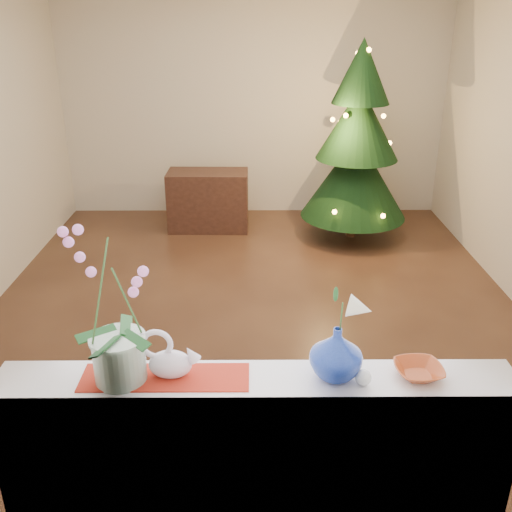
{
  "coord_description": "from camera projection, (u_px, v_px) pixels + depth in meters",
  "views": [
    {
      "loc": [
        -0.01,
        -4.35,
        2.33
      ],
      "look_at": [
        0.01,
        -1.4,
        1.05
      ],
      "focal_mm": 40.0,
      "sensor_mm": 36.0,
      "label": 1
    }
  ],
  "objects": [
    {
      "name": "wall_back",
      "position": [
        254.0,
        101.0,
        6.68
      ],
      "size": [
        4.5,
        0.1,
        2.7
      ],
      "primitive_type": "cube",
      "color": "beige",
      "rests_on": "ground"
    },
    {
      "name": "orchid_pot",
      "position": [
        114.0,
        308.0,
        2.23
      ],
      "size": [
        0.26,
        0.26,
        0.68
      ],
      "primitive_type": null,
      "rotation": [
        0.0,
        0.0,
        -0.14
      ],
      "color": "white",
      "rests_on": "windowsill"
    },
    {
      "name": "swan",
      "position": [
        170.0,
        355.0,
        2.35
      ],
      "size": [
        0.25,
        0.12,
        0.21
      ],
      "primitive_type": null,
      "rotation": [
        0.0,
        0.0,
        0.01
      ],
      "color": "silver",
      "rests_on": "windowsill"
    },
    {
      "name": "xmas_tree",
      "position": [
        357.0,
        143.0,
        5.99
      ],
      "size": [
        1.28,
        1.28,
        2.09
      ],
      "primitive_type": null,
      "rotation": [
        0.0,
        0.0,
        -0.13
      ],
      "color": "black",
      "rests_on": "ground"
    },
    {
      "name": "windowsill",
      "position": [
        256.0,
        382.0,
        2.39
      ],
      "size": [
        2.2,
        0.26,
        0.04
      ],
      "primitive_type": "cube",
      "color": "white",
      "rests_on": "window_apron"
    },
    {
      "name": "blue_vase",
      "position": [
        337.0,
        349.0,
        2.34
      ],
      "size": [
        0.28,
        0.28,
        0.26
      ],
      "primitive_type": "imported",
      "rotation": [
        0.0,
        0.0,
        0.13
      ],
      "color": "navy",
      "rests_on": "windowsill"
    },
    {
      "name": "wall_front",
      "position": [
        256.0,
        301.0,
        2.09
      ],
      "size": [
        4.5,
        0.1,
        2.7
      ],
      "primitive_type": "cube",
      "color": "beige",
      "rests_on": "ground"
    },
    {
      "name": "paperweight",
      "position": [
        363.0,
        377.0,
        2.32
      ],
      "size": [
        0.07,
        0.07,
        0.07
      ],
      "primitive_type": "sphere",
      "rotation": [
        0.0,
        0.0,
        0.11
      ],
      "color": "white",
      "rests_on": "windowsill"
    },
    {
      "name": "runner",
      "position": [
        165.0,
        377.0,
        2.38
      ],
      "size": [
        0.7,
        0.2,
        0.01
      ],
      "primitive_type": "cube",
      "color": "maroon",
      "rests_on": "windowsill"
    },
    {
      "name": "lily",
      "position": [
        340.0,
        299.0,
        2.24
      ],
      "size": [
        0.15,
        0.08,
        0.2
      ],
      "primitive_type": null,
      "color": "silver",
      "rests_on": "blue_vase"
    },
    {
      "name": "window_frame",
      "position": [
        256.0,
        208.0,
        1.98
      ],
      "size": [
        2.22,
        0.06,
        1.6
      ],
      "primitive_type": null,
      "color": "white",
      "rests_on": "windowsill"
    },
    {
      "name": "window_apron",
      "position": [
        256.0,
        481.0,
        2.49
      ],
      "size": [
        2.2,
        0.08,
        0.88
      ],
      "primitive_type": "cube",
      "color": "white",
      "rests_on": "ground"
    },
    {
      "name": "ground",
      "position": [
        254.0,
        304.0,
        4.92
      ],
      "size": [
        5.0,
        5.0,
        0.0
      ],
      "primitive_type": "plane",
      "color": "#361F16",
      "rests_on": "ground"
    },
    {
      "name": "amber_dish",
      "position": [
        418.0,
        372.0,
        2.38
      ],
      "size": [
        0.18,
        0.18,
        0.04
      ],
      "primitive_type": "imported",
      "rotation": [
        0.0,
        0.0,
        0.08
      ],
      "color": "#9D3D18",
      "rests_on": "windowsill"
    },
    {
      "name": "side_table",
      "position": [
        208.0,
        201.0,
        6.49
      ],
      "size": [
        0.9,
        0.46,
        0.67
      ],
      "primitive_type": "cube",
      "rotation": [
        0.0,
        0.0,
        -0.02
      ],
      "color": "black",
      "rests_on": "ground"
    }
  ]
}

